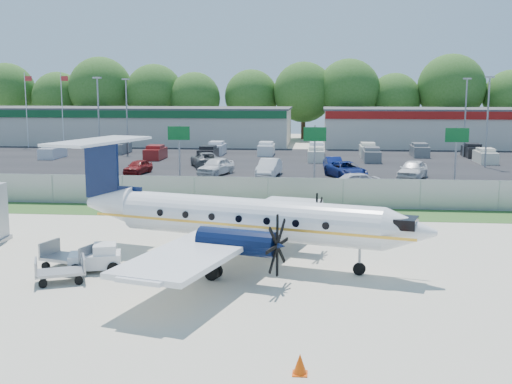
# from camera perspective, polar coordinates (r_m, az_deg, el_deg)

# --- Properties ---
(ground) EXTENTS (170.00, 170.00, 0.00)m
(ground) POSITION_cam_1_polar(r_m,az_deg,el_deg) (29.52, -1.18, -6.26)
(ground) COLOR beige
(ground) RESTS_ON ground
(grass_verge) EXTENTS (170.00, 4.00, 0.02)m
(grass_verge) POSITION_cam_1_polar(r_m,az_deg,el_deg) (41.15, 0.84, -1.83)
(grass_verge) COLOR #2D561E
(grass_verge) RESTS_ON ground
(access_road) EXTENTS (170.00, 8.00, 0.02)m
(access_road) POSITION_cam_1_polar(r_m,az_deg,el_deg) (48.02, 1.56, -0.24)
(access_road) COLOR black
(access_road) RESTS_ON ground
(parking_lot) EXTENTS (170.00, 32.00, 0.02)m
(parking_lot) POSITION_cam_1_polar(r_m,az_deg,el_deg) (68.78, 2.85, 2.61)
(parking_lot) COLOR black
(parking_lot) RESTS_ON ground
(perimeter_fence) EXTENTS (120.00, 0.06, 1.99)m
(perimeter_fence) POSITION_cam_1_polar(r_m,az_deg,el_deg) (42.94, 1.07, -0.02)
(perimeter_fence) COLOR gray
(perimeter_fence) RESTS_ON ground
(building_west) EXTENTS (46.40, 12.40, 5.24)m
(building_west) POSITION_cam_1_polar(r_m,az_deg,el_deg) (94.46, -11.20, 5.82)
(building_west) COLOR beige
(building_west) RESTS_ON ground
(building_east) EXTENTS (44.40, 12.40, 5.24)m
(building_east) POSITION_cam_1_polar(r_m,az_deg,el_deg) (93.15, 19.85, 5.41)
(building_east) COLOR beige
(building_east) RESTS_ON ground
(sign_left) EXTENTS (1.80, 0.26, 5.00)m
(sign_left) POSITION_cam_1_polar(r_m,az_deg,el_deg) (52.59, -6.86, 4.47)
(sign_left) COLOR gray
(sign_left) RESTS_ON ground
(sign_mid) EXTENTS (1.80, 0.26, 5.00)m
(sign_mid) POSITION_cam_1_polar(r_m,az_deg,el_deg) (51.33, 5.25, 4.39)
(sign_mid) COLOR gray
(sign_mid) RESTS_ON ground
(sign_right) EXTENTS (1.80, 0.26, 5.00)m
(sign_right) POSITION_cam_1_polar(r_m,az_deg,el_deg) (52.40, 17.40, 4.10)
(sign_right) COLOR gray
(sign_right) RESTS_ON ground
(flagpole_west) EXTENTS (1.06, 0.12, 10.00)m
(flagpole_west) POSITION_cam_1_polar(r_m,az_deg,el_deg) (92.12, -19.71, 7.26)
(flagpole_west) COLOR white
(flagpole_west) RESTS_ON ground
(flagpole_east) EXTENTS (1.06, 0.12, 10.00)m
(flagpole_east) POSITION_cam_1_polar(r_m,az_deg,el_deg) (90.09, -16.82, 7.37)
(flagpole_east) COLOR white
(flagpole_east) RESTS_ON ground
(light_pole_nw) EXTENTS (0.90, 0.35, 9.09)m
(light_pole_nw) POSITION_cam_1_polar(r_m,az_deg,el_deg) (70.33, -13.82, 6.77)
(light_pole_nw) COLOR gray
(light_pole_nw) RESTS_ON ground
(light_pole_ne) EXTENTS (0.90, 0.35, 9.09)m
(light_pole_ne) POSITION_cam_1_polar(r_m,az_deg,el_deg) (68.33, 19.90, 6.42)
(light_pole_ne) COLOR gray
(light_pole_ne) RESTS_ON ground
(light_pole_sw) EXTENTS (0.90, 0.35, 9.09)m
(light_pole_sw) POSITION_cam_1_polar(r_m,az_deg,el_deg) (79.82, -11.42, 7.10)
(light_pole_sw) COLOR gray
(light_pole_sw) RESTS_ON ground
(light_pole_se) EXTENTS (0.90, 0.35, 9.09)m
(light_pole_se) POSITION_cam_1_polar(r_m,az_deg,el_deg) (78.07, 18.12, 6.79)
(light_pole_se) COLOR gray
(light_pole_se) RESTS_ON ground
(tree_line) EXTENTS (112.00, 6.00, 14.00)m
(tree_line) POSITION_cam_1_polar(r_m,az_deg,el_deg) (102.61, 3.83, 4.75)
(tree_line) COLOR #295519
(tree_line) RESTS_ON ground
(aircraft) EXTENTS (17.67, 17.26, 5.40)m
(aircraft) POSITION_cam_1_polar(r_m,az_deg,el_deg) (28.98, -1.29, -2.32)
(aircraft) COLOR white
(aircraft) RESTS_ON ground
(pushback_tug) EXTENTS (2.46, 2.07, 1.18)m
(pushback_tug) POSITION_cam_1_polar(r_m,az_deg,el_deg) (28.89, -13.92, -5.72)
(pushback_tug) COLOR white
(pushback_tug) RESTS_ON ground
(baggage_cart_near) EXTENTS (2.28, 1.87, 1.04)m
(baggage_cart_near) POSITION_cam_1_polar(r_m,az_deg,el_deg) (27.56, -17.00, -6.76)
(baggage_cart_near) COLOR gray
(baggage_cart_near) RESTS_ON ground
(baggage_cart_far) EXTENTS (2.53, 1.93, 1.18)m
(baggage_cart_far) POSITION_cam_1_polar(r_m,az_deg,el_deg) (29.45, -16.27, -5.57)
(baggage_cart_far) COLOR gray
(baggage_cart_far) RESTS_ON ground
(cone_port_wing) EXTENTS (0.43, 0.43, 0.61)m
(cone_port_wing) POSITION_cam_1_polar(r_m,az_deg,el_deg) (18.47, 3.93, -15.04)
(cone_port_wing) COLOR #E44807
(cone_port_wing) RESTS_ON ground
(cone_starboard_wing) EXTENTS (0.43, 0.43, 0.61)m
(cone_starboard_wing) POSITION_cam_1_polar(r_m,az_deg,el_deg) (35.29, 3.61, -3.23)
(cone_starboard_wing) COLOR #E44807
(cone_starboard_wing) RESTS_ON ground
(road_car_west) EXTENTS (5.08, 2.62, 1.65)m
(road_car_west) POSITION_cam_1_polar(r_m,az_deg,el_deg) (50.91, -20.67, -0.31)
(road_car_west) COLOR beige
(road_car_west) RESTS_ON ground
(road_car_mid) EXTENTS (4.76, 3.29, 1.51)m
(road_car_mid) POSITION_cam_1_polar(r_m,az_deg,el_deg) (50.06, 8.46, 0.04)
(road_car_mid) COLOR silver
(road_car_mid) RESTS_ON ground
(parked_car_a) EXTENTS (2.18, 4.10, 1.33)m
(parked_car_a) POSITION_cam_1_polar(r_m,az_deg,el_deg) (60.81, -10.43, 1.59)
(parked_car_a) COLOR maroon
(parked_car_a) RESTS_ON ground
(parked_car_b) EXTENTS (3.32, 5.10, 1.62)m
(parked_car_b) POSITION_cam_1_polar(r_m,az_deg,el_deg) (59.18, -3.58, 1.52)
(parked_car_b) COLOR silver
(parked_car_b) RESTS_ON ground
(parked_car_c) EXTENTS (2.16, 4.93, 1.58)m
(parked_car_c) POSITION_cam_1_polar(r_m,az_deg,el_deg) (58.33, 1.17, 1.42)
(parked_car_c) COLOR silver
(parked_car_c) RESTS_ON ground
(parked_car_d) EXTENTS (4.13, 5.84, 1.48)m
(parked_car_d) POSITION_cam_1_polar(r_m,az_deg,el_deg) (57.49, 8.00, 1.22)
(parked_car_d) COLOR navy
(parked_car_d) RESTS_ON ground
(parked_car_e) EXTENTS (3.53, 5.27, 1.67)m
(parked_car_e) POSITION_cam_1_polar(r_m,az_deg,el_deg) (58.05, 13.72, 1.13)
(parked_car_e) COLOR silver
(parked_car_e) RESTS_ON ground
(parked_car_f) EXTENTS (4.26, 6.08, 1.54)m
(parked_car_f) POSITION_cam_1_polar(r_m,az_deg,el_deg) (65.17, -4.48, 2.21)
(parked_car_f) COLOR #595B5E
(parked_car_f) RESTS_ON ground
(parked_car_g) EXTENTS (1.93, 4.24, 1.35)m
(parked_car_g) POSITION_cam_1_polar(r_m,az_deg,el_deg) (63.06, 6.81, 1.94)
(parked_car_g) COLOR navy
(parked_car_g) RESTS_ON ground
(far_parking_rows) EXTENTS (56.00, 10.00, 1.60)m
(far_parking_rows) POSITION_cam_1_polar(r_m,az_deg,el_deg) (73.75, 3.05, 3.04)
(far_parking_rows) COLOR gray
(far_parking_rows) RESTS_ON ground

